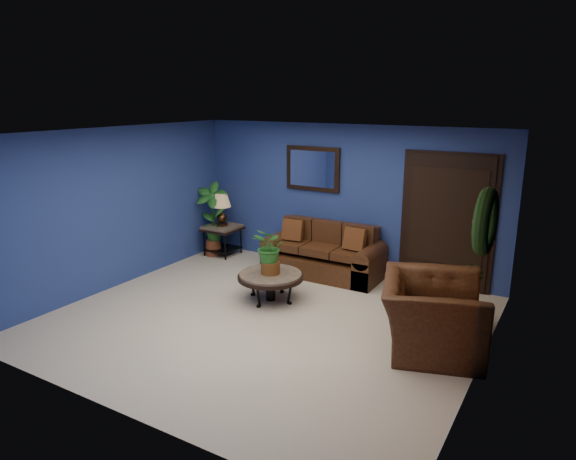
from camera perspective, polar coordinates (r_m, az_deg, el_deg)
The scene contains 18 objects.
floor at distance 7.10m, azimuth -2.49°, elevation -9.87°, with size 5.50×5.50×0.00m, color #BFB19E.
wall_back at distance 8.82m, azimuth 6.29°, elevation 3.51°, with size 5.50×0.04×2.50m, color navy.
wall_left at distance 8.46m, azimuth -18.43°, elevation 2.35°, with size 0.04×5.00×2.50m, color navy.
wall_right_brick at distance 5.72m, azimuth 21.21°, elevation -3.66°, with size 0.04×5.00×2.50m, color brown.
ceiling at distance 6.47m, azimuth -2.74°, elevation 10.68°, with size 5.50×5.00×0.02m, color white.
crown_molding at distance 5.49m, azimuth 22.04°, elevation 8.17°, with size 0.03×5.00×0.14m, color white.
wall_mirror at distance 8.97m, azimuth 2.75°, elevation 6.81°, with size 1.02×0.06×0.77m, color #432816.
closet_door at distance 8.30m, azimuth 17.23°, elevation 0.79°, with size 1.44×0.06×2.18m, color black.
wreath at distance 5.66m, azimuth 21.12°, elevation 0.90°, with size 0.72×0.72×0.16m, color black.
sofa at distance 8.75m, azimuth 4.10°, elevation -3.01°, with size 1.98×0.86×0.89m.
coffee_table at distance 7.60m, azimuth -1.96°, elevation -5.23°, with size 0.97×0.97×0.42m.
end_table at distance 9.80m, azimuth -7.30°, elevation -0.27°, with size 0.63×0.63×0.57m.
table_lamp at distance 9.68m, azimuth -7.40°, elevation 2.69°, with size 0.36×0.36×0.59m.
side_chair at distance 8.45m, azimuth 8.56°, elevation -2.36°, with size 0.45×0.45×0.88m.
armchair at distance 6.41m, azimuth 15.69°, elevation -9.05°, with size 1.33×1.16×0.86m, color #4D2E16.
coffee_plant at distance 7.46m, azimuth -1.99°, elevation -2.13°, with size 0.61×0.57×0.68m.
floor_plant at distance 7.17m, azimuth 19.14°, elevation -6.48°, with size 0.46×0.40×0.88m.
tall_plant at distance 9.73m, azimuth -8.42°, elevation 1.52°, with size 0.69×0.55×1.40m.
Camera 1 is at (3.54, -5.40, 2.96)m, focal length 32.00 mm.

